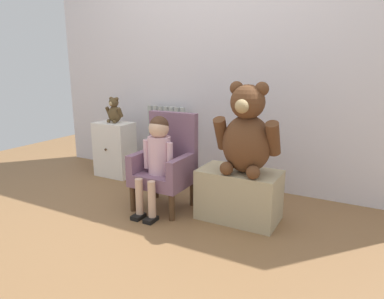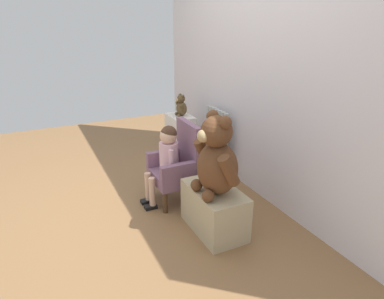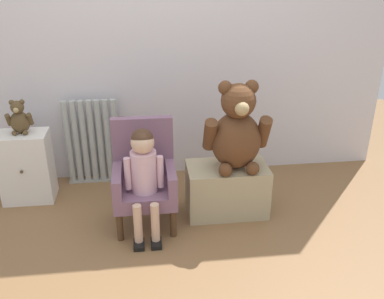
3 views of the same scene
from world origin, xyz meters
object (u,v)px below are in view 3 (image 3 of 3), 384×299
object	(u,v)px
child_figure	(144,168)
small_teddy_bear	(19,119)
small_dresser	(26,167)
child_armchair	(144,177)
low_bench	(227,189)
large_teddy_bear	(237,131)
radiator	(92,143)

from	to	relation	value
child_figure	small_teddy_bear	bearing A→B (deg)	148.16
small_dresser	child_armchair	bearing A→B (deg)	-25.15
small_teddy_bear	small_dresser	bearing A→B (deg)	-122.20
small_dresser	low_bench	xyz separation A→B (m)	(1.46, -0.36, -0.09)
child_figure	large_teddy_bear	xyz separation A→B (m)	(0.63, 0.15, 0.16)
child_armchair	small_dresser	bearing A→B (deg)	154.85
radiator	small_teddy_bear	world-z (taller)	small_teddy_bear
radiator	large_teddy_bear	xyz separation A→B (m)	(1.03, -0.60, 0.29)
radiator	large_teddy_bear	world-z (taller)	large_teddy_bear
large_teddy_bear	low_bench	bearing A→B (deg)	157.32
radiator	low_bench	size ratio (longest dim) A/B	1.23
large_teddy_bear	small_teddy_bear	bearing A→B (deg)	165.30
small_dresser	small_teddy_bear	world-z (taller)	small_teddy_bear
small_dresser	radiator	bearing A→B (deg)	24.53
low_bench	small_teddy_bear	world-z (taller)	small_teddy_bear
low_bench	child_figure	bearing A→B (deg)	-164.14
small_dresser	low_bench	size ratio (longest dim) A/B	0.95
radiator	child_armchair	bearing A→B (deg)	-57.52
child_armchair	large_teddy_bear	distance (m)	0.70
radiator	small_teddy_bear	size ratio (longest dim) A/B	2.81
child_armchair	small_teddy_bear	distance (m)	1.01
small_dresser	child_figure	distance (m)	1.04
radiator	small_dresser	bearing A→B (deg)	-155.47
child_figure	low_bench	size ratio (longest dim) A/B	1.28
child_armchair	small_teddy_bear	xyz separation A→B (m)	(-0.87, 0.43, 0.30)
low_bench	radiator	bearing A→B (deg)	149.60
low_bench	large_teddy_bear	size ratio (longest dim) A/B	0.91
child_armchair	large_teddy_bear	size ratio (longest dim) A/B	1.18
small_dresser	child_armchair	size ratio (longest dim) A/B	0.73
child_figure	child_armchair	bearing A→B (deg)	90.00
radiator	small_dresser	size ratio (longest dim) A/B	1.30
child_figure	small_dresser	bearing A→B (deg)	149.04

